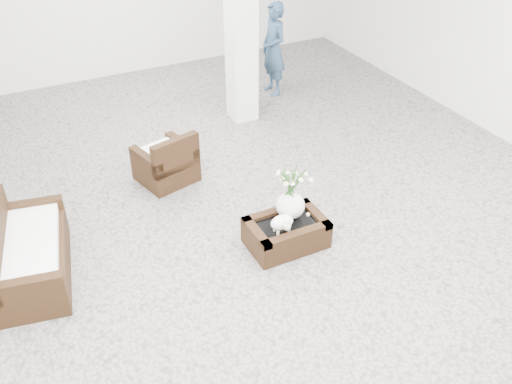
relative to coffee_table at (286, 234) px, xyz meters
name	(u,v)px	position (x,y,z in m)	size (l,w,h in m)	color
ground	(252,229)	(-0.23, 0.43, -0.16)	(11.00, 11.00, 0.00)	gray
column	(241,12)	(0.97, 3.23, 1.59)	(0.40, 0.40, 3.50)	white
coffee_table	(286,234)	(0.00, 0.00, 0.00)	(0.90, 0.60, 0.31)	#311D0E
sheep_figurine	(282,224)	(-0.12, -0.10, 0.26)	(0.28, 0.23, 0.21)	white
planter_narcissus	(291,188)	(0.10, 0.10, 0.56)	(0.44, 0.44, 0.80)	white
tealight	(308,214)	(0.30, 0.02, 0.17)	(0.04, 0.04, 0.03)	white
armchair	(165,156)	(-0.79, 1.98, 0.22)	(0.70, 0.67, 0.75)	#311D0E
loveseat	(30,247)	(-2.73, 0.77, 0.24)	(1.48, 0.71, 0.79)	#311D0E
topiary	(239,65)	(1.07, 3.54, 0.62)	(0.42, 0.42, 1.56)	#1B3F14
shopper	(274,49)	(1.88, 3.86, 0.65)	(0.59, 0.39, 1.62)	navy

